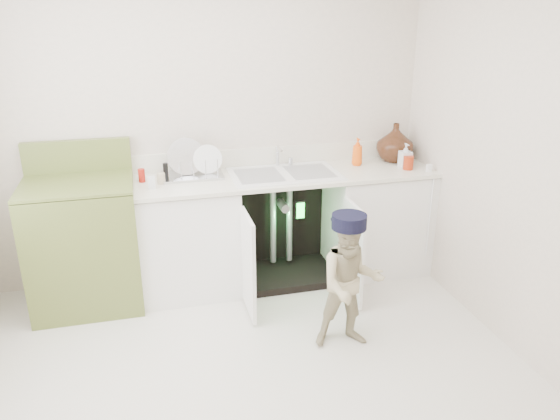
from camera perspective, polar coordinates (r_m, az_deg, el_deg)
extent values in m
plane|color=#BCB3A5|center=(3.54, -3.30, -16.80)|extent=(3.50, 3.50, 0.00)
cube|color=beige|center=(4.38, -7.59, 8.69)|extent=(3.50, 2.50, 0.02)
cube|color=beige|center=(1.63, 6.57, -13.08)|extent=(3.50, 2.50, 0.02)
cube|color=beige|center=(3.68, 24.12, 4.72)|extent=(2.50, 3.00, 0.02)
cube|color=white|center=(4.32, -9.85, -3.05)|extent=(0.80, 0.60, 0.86)
cube|color=white|center=(4.70, 9.92, -1.06)|extent=(0.80, 0.60, 0.86)
cube|color=black|center=(4.69, -0.40, -0.80)|extent=(0.80, 0.06, 0.86)
cube|color=black|center=(4.62, 0.44, -6.62)|extent=(0.80, 0.60, 0.06)
cylinder|color=gray|center=(4.51, -0.73, -1.42)|extent=(0.05, 0.05, 0.70)
cylinder|color=gray|center=(4.54, 0.98, -1.25)|extent=(0.05, 0.05, 0.70)
cylinder|color=gray|center=(4.42, 0.30, 0.47)|extent=(0.07, 0.18, 0.07)
cube|color=white|center=(3.93, -3.31, -5.75)|extent=(0.03, 0.40, 0.76)
cube|color=white|center=(4.14, 7.63, -4.46)|extent=(0.02, 0.40, 0.76)
cube|color=white|center=(4.29, 0.47, 3.57)|extent=(2.44, 0.64, 0.03)
cube|color=white|center=(4.53, -0.48, 5.71)|extent=(2.44, 0.02, 0.15)
cube|color=white|center=(4.29, 0.48, 3.70)|extent=(0.85, 0.55, 0.02)
cube|color=gray|center=(4.24, -2.21, 3.62)|extent=(0.34, 0.40, 0.01)
cube|color=gray|center=(4.34, 3.10, 4.02)|extent=(0.34, 0.40, 0.01)
cylinder|color=silver|center=(4.46, -0.26, 5.67)|extent=(0.03, 0.03, 0.17)
cylinder|color=silver|center=(4.39, -0.06, 6.41)|extent=(0.02, 0.14, 0.02)
cylinder|color=silver|center=(4.51, 1.11, 5.14)|extent=(0.04, 0.04, 0.06)
cylinder|color=white|center=(4.55, 15.39, -0.65)|extent=(0.01, 0.01, 0.70)
cube|color=white|center=(4.50, 15.29, 4.26)|extent=(0.04, 0.02, 0.06)
cube|color=silver|center=(4.28, -9.12, 3.60)|extent=(0.46, 0.31, 0.02)
cylinder|color=silver|center=(4.27, -9.75, 4.68)|extent=(0.29, 0.10, 0.28)
cylinder|color=white|center=(4.27, -7.54, 4.65)|extent=(0.22, 0.06, 0.22)
cylinder|color=silver|center=(4.15, -11.55, 4.00)|extent=(0.01, 0.01, 0.13)
cylinder|color=silver|center=(4.15, -10.29, 4.11)|extent=(0.01, 0.01, 0.13)
cylinder|color=silver|center=(4.16, -9.03, 4.22)|extent=(0.01, 0.01, 0.13)
cylinder|color=silver|center=(4.17, -7.78, 4.32)|extent=(0.01, 0.01, 0.13)
cylinder|color=silver|center=(4.18, -6.53, 4.42)|extent=(0.01, 0.01, 0.13)
imported|color=#4A3015|center=(4.72, 11.94, 6.92)|extent=(0.31, 0.31, 0.32)
imported|color=#FF5A0D|center=(4.55, 8.08, 6.04)|extent=(0.09, 0.09, 0.23)
imported|color=silver|center=(4.56, 12.97, 5.57)|extent=(0.09, 0.09, 0.20)
cylinder|color=#A62A0E|center=(4.52, 13.27, 4.83)|extent=(0.08, 0.08, 0.11)
cylinder|color=#A7180E|center=(4.21, -14.25, 3.52)|extent=(0.05, 0.05, 0.10)
cylinder|color=tan|center=(4.14, -12.32, 3.24)|extent=(0.06, 0.06, 0.08)
cylinder|color=black|center=(4.25, -11.81, 4.02)|extent=(0.04, 0.04, 0.12)
cube|color=silver|center=(4.04, -13.26, 2.80)|extent=(0.05, 0.05, 0.09)
cube|color=olive|center=(4.30, -19.71, -3.56)|extent=(0.78, 0.65, 0.94)
cube|color=olive|center=(4.14, -20.52, 2.58)|extent=(0.78, 0.65, 0.02)
cube|color=olive|center=(4.38, -20.42, 5.29)|extent=(0.78, 0.06, 0.25)
cylinder|color=black|center=(4.02, -23.43, 1.54)|extent=(0.17, 0.17, 0.02)
cylinder|color=silver|center=(4.01, -23.46, 1.70)|extent=(0.20, 0.20, 0.01)
cylinder|color=black|center=(4.32, -22.88, 2.90)|extent=(0.17, 0.17, 0.02)
cylinder|color=silver|center=(4.31, -22.91, 3.05)|extent=(0.20, 0.20, 0.01)
cylinder|color=black|center=(3.97, -17.92, 2.06)|extent=(0.17, 0.17, 0.02)
cylinder|color=silver|center=(3.97, -17.94, 2.22)|extent=(0.20, 0.20, 0.01)
cylinder|color=black|center=(4.27, -17.75, 3.39)|extent=(0.17, 0.17, 0.02)
cylinder|color=silver|center=(4.27, -17.77, 3.54)|extent=(0.20, 0.20, 0.01)
imported|color=tan|center=(3.60, 7.38, -7.58)|extent=(0.48, 0.40, 0.91)
cylinder|color=black|center=(3.42, 7.71, -1.27)|extent=(0.25, 0.25, 0.09)
cube|color=black|center=(3.52, 7.26, -1.20)|extent=(0.18, 0.11, 0.01)
cube|color=black|center=(4.04, 2.13, -0.02)|extent=(0.07, 0.01, 0.14)
cube|color=#26F23F|center=(4.03, 2.16, -0.06)|extent=(0.06, 0.00, 0.12)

